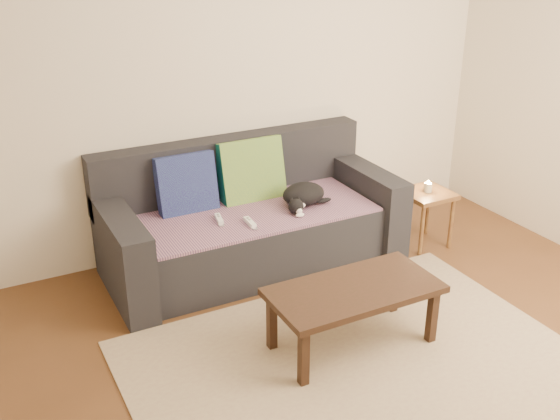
{
  "coord_description": "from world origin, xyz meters",
  "views": [
    {
      "loc": [
        -1.79,
        -2.33,
        2.3
      ],
      "look_at": [
        0.05,
        1.2,
        0.55
      ],
      "focal_mm": 42.0,
      "sensor_mm": 36.0,
      "label": 1
    }
  ],
  "objects": [
    {
      "name": "ground",
      "position": [
        0.0,
        0.0,
        0.0
      ],
      "size": [
        4.5,
        4.5,
        0.0
      ],
      "primitive_type": "plane",
      "color": "brown",
      "rests_on": "ground"
    },
    {
      "name": "back_wall",
      "position": [
        0.0,
        2.0,
        1.3
      ],
      "size": [
        4.5,
        0.04,
        2.6
      ],
      "primitive_type": "cube",
      "color": "beige",
      "rests_on": "ground"
    },
    {
      "name": "sofa",
      "position": [
        0.0,
        1.57,
        0.31
      ],
      "size": [
        2.1,
        0.94,
        0.87
      ],
      "color": "#232328",
      "rests_on": "ground"
    },
    {
      "name": "throw_blanket",
      "position": [
        0.0,
        1.48,
        0.43
      ],
      "size": [
        1.66,
        0.74,
        0.02
      ],
      "primitive_type": "cube",
      "color": "#432B50",
      "rests_on": "sofa"
    },
    {
      "name": "cushion_navy",
      "position": [
        -0.41,
        1.74,
        0.63
      ],
      "size": [
        0.42,
        0.18,
        0.43
      ],
      "primitive_type": "cube",
      "rotation": [
        -0.19,
        0.0,
        0.0
      ],
      "color": "#181354",
      "rests_on": "throw_blanket"
    },
    {
      "name": "cushion_green",
      "position": [
        0.09,
        1.74,
        0.63
      ],
      "size": [
        0.49,
        0.23,
        0.5
      ],
      "primitive_type": "cube",
      "rotation": [
        -0.23,
        0.0,
        0.0
      ],
      "color": "#0C5347",
      "rests_on": "throw_blanket"
    },
    {
      "name": "cat",
      "position": [
        0.35,
        1.41,
        0.52
      ],
      "size": [
        0.38,
        0.32,
        0.17
      ],
      "rotation": [
        0.0,
        0.0,
        0.14
      ],
      "color": "black",
      "rests_on": "throw_blanket"
    },
    {
      "name": "wii_remote_a",
      "position": [
        -0.13,
        1.3,
        0.46
      ],
      "size": [
        0.04,
        0.15,
        0.03
      ],
      "primitive_type": "cube",
      "rotation": [
        0.0,
        0.0,
        1.53
      ],
      "color": "white",
      "rests_on": "throw_blanket"
    },
    {
      "name": "wii_remote_b",
      "position": [
        -0.29,
        1.45,
        0.46
      ],
      "size": [
        0.07,
        0.15,
        0.03
      ],
      "primitive_type": "cube",
      "rotation": [
        0.0,
        0.0,
        1.37
      ],
      "color": "white",
      "rests_on": "throw_blanket"
    },
    {
      "name": "side_table",
      "position": [
        1.31,
        1.21,
        0.36
      ],
      "size": [
        0.35,
        0.35,
        0.44
      ],
      "color": "brown",
      "rests_on": "ground"
    },
    {
      "name": "candle",
      "position": [
        1.31,
        1.21,
        0.48
      ],
      "size": [
        0.06,
        0.06,
        0.09
      ],
      "color": "beige",
      "rests_on": "side_table"
    },
    {
      "name": "rug",
      "position": [
        0.0,
        0.15,
        0.01
      ],
      "size": [
        2.5,
        1.8,
        0.01
      ],
      "primitive_type": "cube",
      "color": "tan",
      "rests_on": "ground"
    },
    {
      "name": "coffee_table",
      "position": [
        0.08,
        0.35,
        0.35
      ],
      "size": [
        0.99,
        0.49,
        0.4
      ],
      "color": "black",
      "rests_on": "rug"
    }
  ]
}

